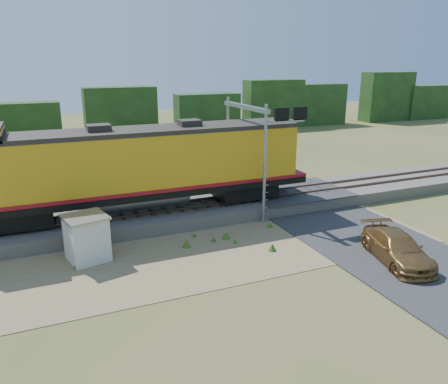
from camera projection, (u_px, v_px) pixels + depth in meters
name	position (u px, v px, depth m)	size (l,w,h in m)	color
ground	(243.00, 250.00, 23.53)	(140.00, 140.00, 0.00)	#475123
ballast	(204.00, 209.00, 28.71)	(70.00, 5.00, 0.80)	slate
rails	(204.00, 202.00, 28.57)	(70.00, 1.54, 0.16)	brown
dirt_shoulder	(205.00, 252.00, 23.22)	(26.00, 8.00, 0.03)	#8C7754
road	(341.00, 225.00, 26.78)	(7.00, 66.00, 0.86)	#38383A
tree_line_north	(117.00, 115.00, 56.15)	(130.00, 3.00, 6.50)	#1B3413
weed_clumps	(180.00, 260.00, 22.32)	(15.00, 6.20, 0.56)	#35601B
locomotive	(134.00, 166.00, 26.09)	(21.69, 3.31, 5.60)	black
shed	(87.00, 238.00, 21.99)	(2.42, 2.42, 2.38)	silver
signal_gantry	(255.00, 130.00, 27.87)	(2.92, 6.20, 7.35)	gray
car	(397.00, 248.00, 21.95)	(2.05, 5.04, 1.46)	olive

